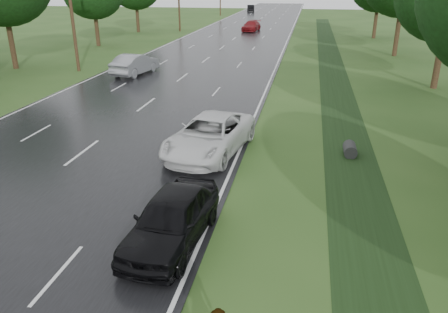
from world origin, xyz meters
The scene contains 11 objects.
road centered at (0.00, 45.00, 0.02)m, with size 14.00×180.00×0.04m, color black.
edge_stripe_east centered at (6.75, 45.00, 0.04)m, with size 0.12×180.00×0.01m, color silver.
edge_stripe_west centered at (-6.75, 45.00, 0.04)m, with size 0.12×180.00×0.01m, color silver.
center_line centered at (0.00, 45.00, 0.04)m, with size 0.12×180.00×0.01m, color silver.
drainage_ditch centered at (11.50, 18.71, 0.04)m, with size 2.20×120.00×0.56m.
utility_pole_mid centered at (-9.20, 25.00, 5.20)m, with size 1.60×0.26×10.00m.
white_pickup centered at (5.50, 9.04, 0.84)m, with size 2.65×5.75×1.60m, color silver.
dark_sedan centered at (5.97, 2.00, 0.80)m, with size 1.80×4.47×1.52m, color black.
silver_sedan centered at (-3.96, 24.40, 0.85)m, with size 1.72×4.92×1.62m, color gray.
far_car_red centered at (1.00, 56.88, 0.75)m, with size 1.98×4.87×1.41m, color maroon.
far_car_dark centered at (-4.48, 97.23, 0.79)m, with size 1.59×4.56×1.50m, color black.
Camera 1 is at (9.45, -8.29, 7.10)m, focal length 35.00 mm.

